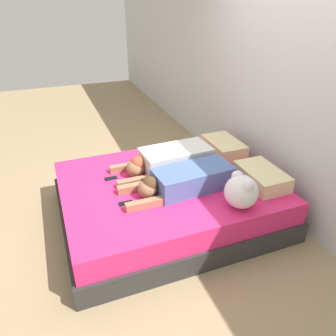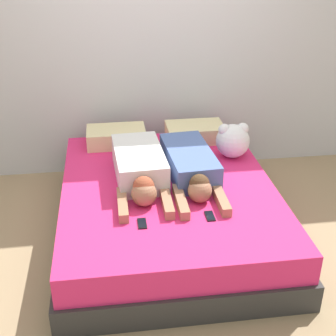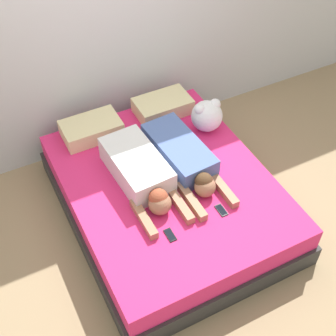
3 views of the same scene
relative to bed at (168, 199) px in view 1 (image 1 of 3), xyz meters
The scene contains 10 objects.
ground_plane 0.22m from the bed, ahead, with size 12.00×12.00×0.00m, color #9E8460.
wall_back 1.64m from the bed, 90.00° to the left, with size 12.00×0.06×2.60m.
bed is the anchor object (origin of this frame).
pillow_head_left 0.98m from the bed, 113.96° to the left, with size 0.55×0.34×0.15m.
pillow_head_right 0.98m from the bed, 66.04° to the left, with size 0.55×0.34×0.15m.
person_left 0.41m from the bed, 157.21° to the left, with size 0.42×1.06×0.24m.
person_right 0.39m from the bed, 23.82° to the left, with size 0.40×1.11×0.21m.
cell_phone_left 0.63m from the bed, 115.61° to the right, with size 0.06×0.13×0.01m.
cell_phone_right 0.60m from the bed, 65.08° to the right, with size 0.06×0.13×0.01m.
plush_toy 0.86m from the bed, 34.55° to the left, with size 0.30×0.30×0.32m.
Camera 1 is at (2.66, -1.03, 2.15)m, focal length 35.00 mm.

